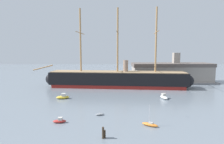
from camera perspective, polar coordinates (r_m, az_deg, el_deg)
The scene contains 10 objects.
tall_ship at distance 86.09m, azimuth 1.66°, elevation -2.13°, with size 73.87×18.20×35.54m.
motorboat_foreground_left at distance 47.32m, azimuth -15.57°, elevation -14.04°, with size 3.15×1.50×1.29m.
sailboat_foreground_right at distance 44.68m, azimuth 11.43°, elevation -15.25°, with size 3.75×2.91×4.84m.
dinghy_near_centre at distance 50.61m, azimuth -3.71°, elevation -12.65°, with size 2.37×1.37×0.53m.
motorboat_alongside_bow at distance 68.77m, azimuth -14.63°, elevation -7.30°, with size 4.74×2.47×1.90m.
motorboat_alongside_stern at distance 69.16m, azimuth 15.44°, elevation -7.27°, with size 2.65×4.58×1.81m.
mooring_piling_nearest at distance 38.07m, azimuth -2.72°, elevation -17.92°, with size 0.41×0.41×2.29m, color #382B1E.
mooring_piling_left_pair at distance 38.51m, azimuth -2.25°, elevation -18.22°, with size 0.42×0.42×1.56m, color #382B1E.
dockside_warehouse_right at distance 104.23m, azimuth 17.47°, elevation -0.21°, with size 44.28×15.19×15.65m.
seagull_in_flight at distance 47.07m, azimuth 7.51°, elevation 0.39°, with size 0.55×1.08×0.13m.
Camera 1 is at (0.01, -28.36, 16.94)m, focal length 30.22 mm.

